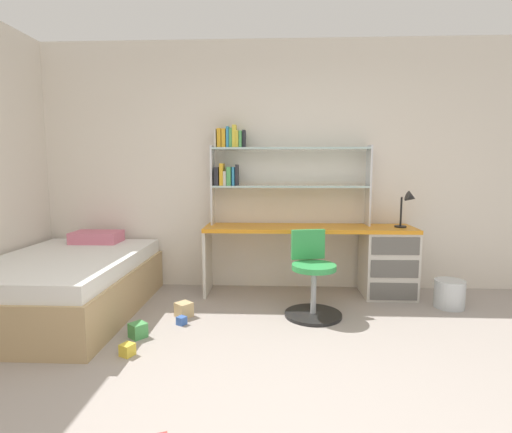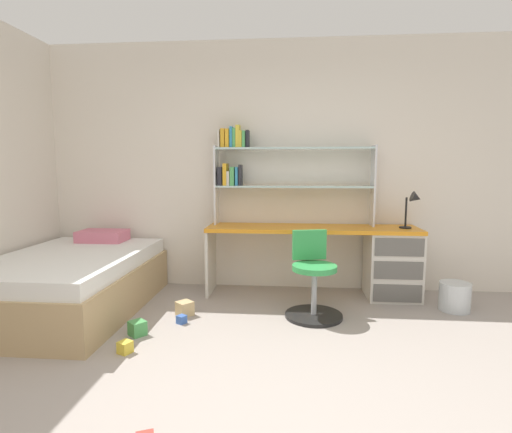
# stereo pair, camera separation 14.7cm
# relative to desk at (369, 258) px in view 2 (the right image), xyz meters

# --- Properties ---
(room_shell) EXTENTS (6.12, 6.10, 2.73)m
(room_shell) POSITION_rel_desk_xyz_m (-2.28, -0.98, 0.94)
(room_shell) COLOR silver
(room_shell) RESTS_ON ground_plane
(desk) EXTENTS (2.19, 0.51, 0.74)m
(desk) POSITION_rel_desk_xyz_m (0.00, 0.00, 0.00)
(desk) COLOR orange
(desk) RESTS_ON ground_plane
(bookshelf_hutch) EXTENTS (1.70, 0.22, 1.07)m
(bookshelf_hutch) POSITION_rel_desk_xyz_m (-1.07, 0.14, 0.94)
(bookshelf_hutch) COLOR silver
(bookshelf_hutch) RESTS_ON desk
(desk_lamp) EXTENTS (0.20, 0.17, 0.38)m
(desk_lamp) POSITION_rel_desk_xyz_m (0.41, -0.05, 0.57)
(desk_lamp) COLOR black
(desk_lamp) RESTS_ON desk
(swivel_chair) EXTENTS (0.52, 0.52, 0.77)m
(swivel_chair) POSITION_rel_desk_xyz_m (-0.61, -0.62, -0.11)
(swivel_chair) COLOR black
(swivel_chair) RESTS_ON ground_plane
(bed_platform) EXTENTS (1.28, 1.87, 0.66)m
(bed_platform) POSITION_rel_desk_xyz_m (-2.89, -0.67, -0.15)
(bed_platform) COLOR tan
(bed_platform) RESTS_ON ground_plane
(waste_bin) EXTENTS (0.28, 0.28, 0.27)m
(waste_bin) POSITION_rel_desk_xyz_m (0.74, -0.35, -0.28)
(waste_bin) COLOR silver
(waste_bin) RESTS_ON ground_plane
(toy_block_yellow_0) EXTENTS (0.12, 0.12, 0.09)m
(toy_block_yellow_0) POSITION_rel_desk_xyz_m (-2.02, -1.48, -0.37)
(toy_block_yellow_0) COLOR gold
(toy_block_yellow_0) RESTS_ON ground_plane
(toy_block_green_1) EXTENTS (0.16, 0.16, 0.12)m
(toy_block_green_1) POSITION_rel_desk_xyz_m (-2.05, -1.17, -0.36)
(toy_block_green_1) COLOR #479E51
(toy_block_green_1) RESTS_ON ground_plane
(toy_block_natural_2) EXTENTS (0.18, 0.18, 0.13)m
(toy_block_natural_2) POSITION_rel_desk_xyz_m (-1.78, -0.70, -0.35)
(toy_block_natural_2) COLOR tan
(toy_block_natural_2) RESTS_ON ground_plane
(toy_block_blue_4) EXTENTS (0.10, 0.10, 0.07)m
(toy_block_blue_4) POSITION_rel_desk_xyz_m (-1.76, -0.89, -0.38)
(toy_block_blue_4) COLOR #3860B7
(toy_block_blue_4) RESTS_ON ground_plane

